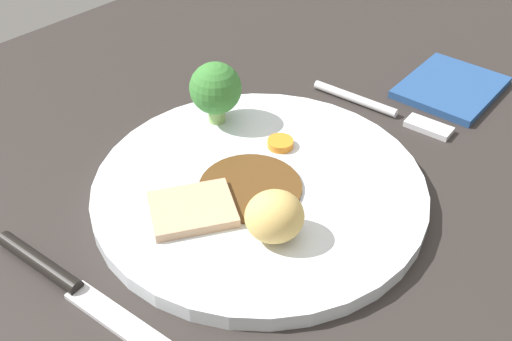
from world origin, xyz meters
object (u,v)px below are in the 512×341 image
at_px(dinner_plate, 256,186).
at_px(roast_potato_left, 275,216).
at_px(knife, 69,284).
at_px(meat_slice_main, 192,209).
at_px(broccoli_floret, 216,89).
at_px(fork, 384,110).
at_px(folded_napkin, 451,87).
at_px(carrot_coin_front, 280,143).

height_order(dinner_plate, roast_potato_left, roast_potato_left).
xyz_separation_m(roast_potato_left, knife, (0.13, -0.08, -0.03)).
bearing_deg(meat_slice_main, dinner_plate, 171.51).
height_order(broccoli_floret, fork, broccoli_floret).
xyz_separation_m(roast_potato_left, fork, (-0.22, -0.04, -0.03)).
bearing_deg(knife, broccoli_floret, 99.86).
height_order(fork, folded_napkin, fork).
xyz_separation_m(broccoli_floret, fork, (-0.14, 0.10, -0.04)).
relative_size(dinner_plate, broccoli_floret, 4.66).
bearing_deg(fork, dinner_plate, -99.76).
xyz_separation_m(roast_potato_left, broccoli_floret, (-0.08, -0.14, 0.01)).
xyz_separation_m(dinner_plate, broccoli_floret, (-0.04, -0.09, 0.04)).
distance_m(fork, folded_napkin, 0.09).
bearing_deg(roast_potato_left, broccoli_floret, -119.37).
xyz_separation_m(dinner_plate, meat_slice_main, (0.06, -0.01, 0.01)).
height_order(carrot_coin_front, knife, carrot_coin_front).
bearing_deg(fork, carrot_coin_front, -108.16).
bearing_deg(knife, fork, 77.13).
distance_m(broccoli_floret, folded_napkin, 0.26).
distance_m(dinner_plate, broccoli_floret, 0.10).
bearing_deg(dinner_plate, knife, -9.44).
bearing_deg(meat_slice_main, folded_napkin, 170.98).
height_order(meat_slice_main, folded_napkin, meat_slice_main).
bearing_deg(knife, roast_potato_left, 51.24).
distance_m(dinner_plate, meat_slice_main, 0.07).
relative_size(carrot_coin_front, folded_napkin, 0.22).
xyz_separation_m(broccoli_floret, folded_napkin, (-0.22, 0.13, -0.04)).
bearing_deg(carrot_coin_front, roast_potato_left, 38.18).
bearing_deg(broccoli_floret, carrot_coin_front, 97.41).
bearing_deg(broccoli_floret, dinner_plate, 65.23).
distance_m(roast_potato_left, carrot_coin_front, 0.11).
bearing_deg(broccoli_floret, roast_potato_left, 60.63).
bearing_deg(broccoli_floret, folded_napkin, 149.84).
bearing_deg(meat_slice_main, roast_potato_left, 110.76).
height_order(dinner_plate, folded_napkin, dinner_plate).
distance_m(dinner_plate, roast_potato_left, 0.07).
height_order(meat_slice_main, roast_potato_left, roast_potato_left).
xyz_separation_m(roast_potato_left, folded_napkin, (-0.30, -0.01, -0.03)).
relative_size(fork, folded_napkin, 1.39).
relative_size(roast_potato_left, broccoli_floret, 0.74).
bearing_deg(broccoli_floret, meat_slice_main, 36.75).
bearing_deg(carrot_coin_front, knife, -3.26).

